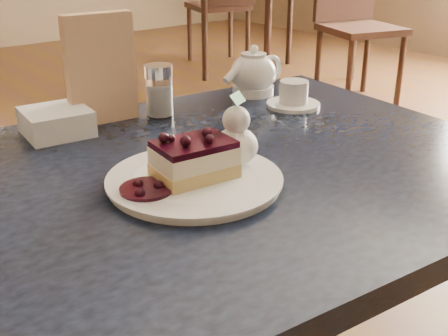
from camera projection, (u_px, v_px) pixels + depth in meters
main_table at (181, 216)px, 0.91m from camera, size 1.22×0.88×0.72m
dessert_plate at (195, 181)px, 0.84m from camera, size 0.26×0.26×0.01m
cheesecake_slice at (194, 159)px, 0.82m from camera, size 0.12×0.09×0.06m
whipped_cream at (236, 146)px, 0.87m from camera, size 0.07×0.07×0.06m
berry_sauce at (146, 189)px, 0.79m from camera, size 0.08×0.08×0.01m
tea_set at (261, 79)px, 1.26m from camera, size 0.16×0.24×0.10m
menu_card at (101, 69)px, 1.07m from camera, size 0.14×0.04×0.21m
sugar_shaker at (159, 90)px, 1.12m from camera, size 0.06×0.06×0.11m
napkin_stack at (56, 122)px, 1.04m from camera, size 0.13×0.13×0.05m
bg_table_far_right at (278, 70)px, 4.25m from camera, size 1.26×1.91×1.27m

